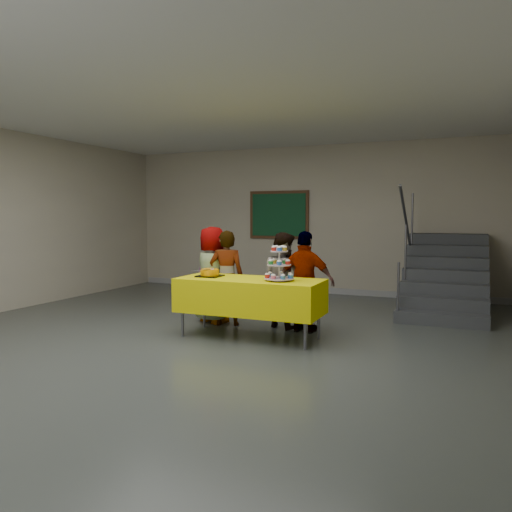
{
  "coord_description": "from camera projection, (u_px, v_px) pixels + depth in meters",
  "views": [
    {
      "loc": [
        3.05,
        -4.85,
        1.58
      ],
      "look_at": [
        0.46,
        1.19,
        1.05
      ],
      "focal_mm": 35.0,
      "sensor_mm": 36.0,
      "label": 1
    }
  ],
  "objects": [
    {
      "name": "staircase",
      "position": [
        446.0,
        280.0,
        8.45
      ],
      "size": [
        1.3,
        2.4,
        2.04
      ],
      "color": "#424447",
      "rests_on": "ground"
    },
    {
      "name": "schoolchild_b",
      "position": [
        227.0,
        278.0,
        7.19
      ],
      "size": [
        0.58,
        0.47,
        1.37
      ],
      "primitive_type": "imported",
      "rotation": [
        0.0,
        0.0,
        3.46
      ],
      "color": "slate",
      "rests_on": "ground"
    },
    {
      "name": "bear_cake",
      "position": [
        210.0,
        272.0,
        6.66
      ],
      "size": [
        0.32,
        0.36,
        0.12
      ],
      "color": "black",
      "rests_on": "bake_table"
    },
    {
      "name": "noticeboard",
      "position": [
        279.0,
        215.0,
        10.44
      ],
      "size": [
        1.3,
        0.05,
        1.0
      ],
      "color": "#472B16",
      "rests_on": "ground"
    },
    {
      "name": "schoolchild_a",
      "position": [
        212.0,
        275.0,
        7.37
      ],
      "size": [
        0.82,
        0.69,
        1.42
      ],
      "primitive_type": "imported",
      "rotation": [
        0.0,
        0.0,
        2.74
      ],
      "color": "slate",
      "rests_on": "ground"
    },
    {
      "name": "room_shell",
      "position": [
        178.0,
        167.0,
        5.61
      ],
      "size": [
        10.0,
        10.04,
        3.02
      ],
      "color": "#4C514C",
      "rests_on": "ground"
    },
    {
      "name": "schoolchild_c",
      "position": [
        283.0,
        280.0,
        7.06
      ],
      "size": [
        0.81,
        0.74,
        1.35
      ],
      "primitive_type": "imported",
      "rotation": [
        0.0,
        0.0,
        2.72
      ],
      "color": "slate",
      "rests_on": "ground"
    },
    {
      "name": "schoolchild_d",
      "position": [
        305.0,
        282.0,
        6.74
      ],
      "size": [
        0.82,
        0.36,
        1.38
      ],
      "primitive_type": "imported",
      "rotation": [
        0.0,
        0.0,
        3.11
      ],
      "color": "slate",
      "rests_on": "ground"
    },
    {
      "name": "bake_table",
      "position": [
        250.0,
        295.0,
        6.45
      ],
      "size": [
        1.88,
        0.78,
        0.77
      ],
      "color": "#595960",
      "rests_on": "ground"
    },
    {
      "name": "cupcake_stand",
      "position": [
        279.0,
        266.0,
        6.21
      ],
      "size": [
        0.38,
        0.38,
        0.44
      ],
      "color": "silver",
      "rests_on": "bake_table"
    }
  ]
}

